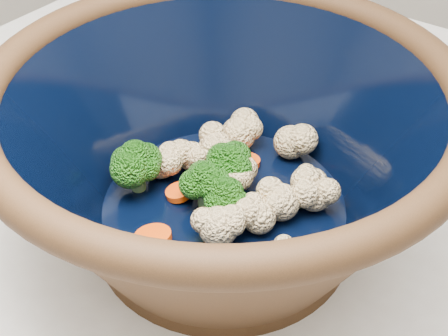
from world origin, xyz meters
The scene contains 2 objects.
mixing_bowl centered at (-0.09, 0.08, 1.00)m, with size 0.42×0.42×0.17m.
vegetable_pile centered at (-0.10, 0.09, 0.96)m, with size 0.19×0.20×0.05m.
Camera 1 is at (0.15, -0.25, 1.32)m, focal length 50.00 mm.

